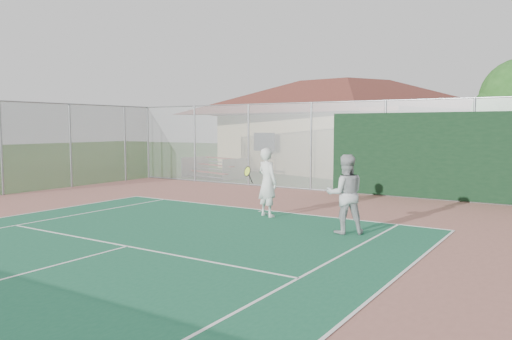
# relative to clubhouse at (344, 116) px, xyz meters

# --- Properties ---
(back_fence) EXTENTS (20.08, 0.11, 3.53)m
(back_fence) POSITION_rel_clubhouse_xyz_m (5.64, -9.26, -1.47)
(back_fence) COLOR gray
(back_fence) RESTS_ON ground
(side_fence_left) EXTENTS (0.08, 9.00, 3.50)m
(side_fence_left) POSITION_rel_clubhouse_xyz_m (-6.47, -13.73, -1.39)
(side_fence_left) COLOR gray
(side_fence_left) RESTS_ON ground
(clubhouse) EXTENTS (16.50, 13.34, 6.19)m
(clubhouse) POSITION_rel_clubhouse_xyz_m (0.00, 0.00, 0.00)
(clubhouse) COLOR tan
(clubhouse) RESTS_ON ground
(bleachers) EXTENTS (3.06, 2.20, 1.01)m
(bleachers) POSITION_rel_clubhouse_xyz_m (-3.66, -7.50, -2.61)
(bleachers) COLOR #AF3A28
(bleachers) RESTS_ON ground
(player_white_front) EXTENTS (1.08, 0.79, 1.94)m
(player_white_front) POSITION_rel_clubhouse_xyz_m (4.15, -15.19, -2.17)
(player_white_front) COLOR silver
(player_white_front) RESTS_ON ground
(player_grey_back) EXTENTS (1.16, 1.10, 1.88)m
(player_grey_back) POSITION_rel_clubhouse_xyz_m (6.89, -16.09, -2.20)
(player_grey_back) COLOR #ADB0B2
(player_grey_back) RESTS_ON ground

